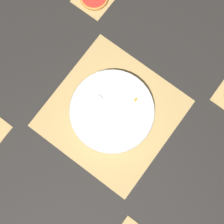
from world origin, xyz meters
name	(u,v)px	position (x,y,z in m)	size (l,w,h in m)	color
ground_plane	(112,113)	(0.00, 0.00, 0.00)	(6.00, 6.00, 0.00)	black
bamboo_mat_center	(112,113)	(0.00, 0.00, 0.00)	(0.40, 0.40, 0.01)	tan
fruit_salad_bowl	(112,111)	(0.00, 0.00, 0.04)	(0.27, 0.27, 0.06)	silver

